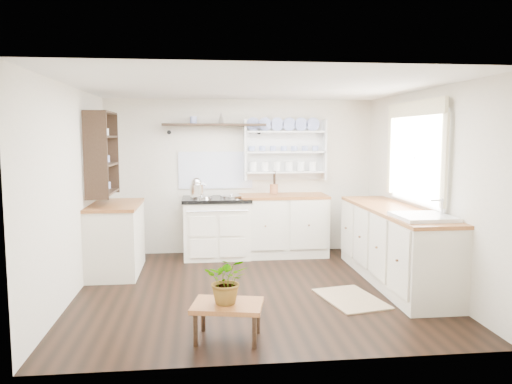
# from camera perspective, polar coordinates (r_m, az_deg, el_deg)

# --- Properties ---
(floor) EXTENTS (4.00, 3.80, 0.01)m
(floor) POSITION_cam_1_polar(r_m,az_deg,el_deg) (5.87, -0.13, -11.01)
(floor) COLOR black
(floor) RESTS_ON ground
(wall_back) EXTENTS (4.00, 0.02, 2.30)m
(wall_back) POSITION_cam_1_polar(r_m,az_deg,el_deg) (7.52, -1.72, 1.78)
(wall_back) COLOR beige
(wall_back) RESTS_ON ground
(wall_right) EXTENTS (0.02, 3.80, 2.30)m
(wall_right) POSITION_cam_1_polar(r_m,az_deg,el_deg) (6.18, 18.63, 0.43)
(wall_right) COLOR beige
(wall_right) RESTS_ON ground
(wall_left) EXTENTS (0.02, 3.80, 2.30)m
(wall_left) POSITION_cam_1_polar(r_m,az_deg,el_deg) (5.77, -20.29, -0.04)
(wall_left) COLOR beige
(wall_left) RESTS_ON ground
(ceiling) EXTENTS (4.00, 3.80, 0.01)m
(ceiling) POSITION_cam_1_polar(r_m,az_deg,el_deg) (5.63, -0.14, 11.94)
(ceiling) COLOR white
(ceiling) RESTS_ON wall_back
(window) EXTENTS (0.08, 1.55, 1.22)m
(window) POSITION_cam_1_polar(r_m,az_deg,el_deg) (6.27, 17.77, 4.34)
(window) COLOR white
(window) RESTS_ON wall_right
(aga_cooker) EXTENTS (0.98, 0.68, 0.90)m
(aga_cooker) POSITION_cam_1_polar(r_m,az_deg,el_deg) (7.26, -4.51, -4.01)
(aga_cooker) COLOR white
(aga_cooker) RESTS_ON floor
(back_cabinets) EXTENTS (1.27, 0.63, 0.90)m
(back_cabinets) POSITION_cam_1_polar(r_m,az_deg,el_deg) (7.38, 3.15, -3.71)
(back_cabinets) COLOR beige
(back_cabinets) RESTS_ON floor
(right_cabinets) EXTENTS (0.62, 2.43, 0.90)m
(right_cabinets) POSITION_cam_1_polar(r_m,az_deg,el_deg) (6.26, 15.51, -5.80)
(right_cabinets) COLOR beige
(right_cabinets) RESTS_ON floor
(belfast_sink) EXTENTS (0.55, 0.60, 0.45)m
(belfast_sink) POSITION_cam_1_polar(r_m,az_deg,el_deg) (5.52, 18.53, -3.93)
(belfast_sink) COLOR white
(belfast_sink) RESTS_ON right_cabinets
(left_cabinets) EXTENTS (0.62, 1.13, 0.90)m
(left_cabinets) POSITION_cam_1_polar(r_m,az_deg,el_deg) (6.69, -15.71, -5.02)
(left_cabinets) COLOR beige
(left_cabinets) RESTS_ON floor
(plate_rack) EXTENTS (1.20, 0.22, 0.90)m
(plate_rack) POSITION_cam_1_polar(r_m,az_deg,el_deg) (7.54, 3.24, 4.88)
(plate_rack) COLOR white
(plate_rack) RESTS_ON wall_back
(high_shelf) EXTENTS (1.50, 0.29, 0.16)m
(high_shelf) POSITION_cam_1_polar(r_m,az_deg,el_deg) (7.35, -4.79, 7.58)
(high_shelf) COLOR black
(high_shelf) RESTS_ON wall_back
(left_shelving) EXTENTS (0.28, 0.80, 1.05)m
(left_shelving) POSITION_cam_1_polar(r_m,az_deg,el_deg) (6.59, -17.20, 4.32)
(left_shelving) COLOR black
(left_shelving) RESTS_ON wall_left
(kettle) EXTENTS (0.20, 0.20, 0.24)m
(kettle) POSITION_cam_1_polar(r_m,az_deg,el_deg) (7.05, -6.80, 0.61)
(kettle) COLOR silver
(kettle) RESTS_ON aga_cooker
(utensil_crock) EXTENTS (0.12, 0.12, 0.14)m
(utensil_crock) POSITION_cam_1_polar(r_m,az_deg,el_deg) (7.37, 2.06, 0.35)
(utensil_crock) COLOR #A3633C
(utensil_crock) RESTS_ON back_cabinets
(center_table) EXTENTS (0.67, 0.54, 0.32)m
(center_table) POSITION_cam_1_polar(r_m,az_deg,el_deg) (4.43, -3.27, -13.12)
(center_table) COLOR brown
(center_table) RESTS_ON floor
(potted_plant) EXTENTS (0.42, 0.38, 0.41)m
(potted_plant) POSITION_cam_1_polar(r_m,az_deg,el_deg) (4.35, -3.29, -10.00)
(potted_plant) COLOR #3F7233
(potted_plant) RESTS_ON center_table
(floor_rug) EXTENTS (0.71, 0.94, 0.02)m
(floor_rug) POSITION_cam_1_polar(r_m,az_deg,el_deg) (5.61, 10.80, -11.90)
(floor_rug) COLOR #897550
(floor_rug) RESTS_ON floor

